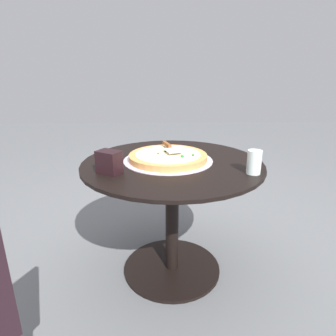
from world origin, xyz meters
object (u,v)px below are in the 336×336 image
at_px(pizza_server, 170,147).
at_px(napkin_dispenser, 109,162).
at_px(drinking_cup, 254,162).
at_px(pizza_on_tray, 168,157).
at_px(patio_table, 172,197).

xyz_separation_m(pizza_server, napkin_dispenser, (-0.25, 0.30, -0.00)).
distance_m(pizza_server, drinking_cup, 0.47).
bearing_deg(pizza_server, napkin_dispenser, 129.91).
relative_size(pizza_server, drinking_cup, 1.91).
bearing_deg(pizza_on_tray, pizza_server, -11.04).
bearing_deg(patio_table, drinking_cup, -117.21).
bearing_deg(patio_table, pizza_on_tray, 42.56).
bearing_deg(napkin_dispenser, pizza_server, -108.57).
distance_m(patio_table, pizza_on_tray, 0.23).
bearing_deg(drinking_cup, napkin_dispenser, 87.49).
height_order(drinking_cup, napkin_dispenser, drinking_cup).
xyz_separation_m(pizza_server, drinking_cup, (-0.28, -0.38, -0.00)).
xyz_separation_m(patio_table, pizza_on_tray, (0.02, 0.02, 0.22)).
height_order(pizza_server, drinking_cup, drinking_cup).
bearing_deg(pizza_on_tray, drinking_cup, -118.66).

